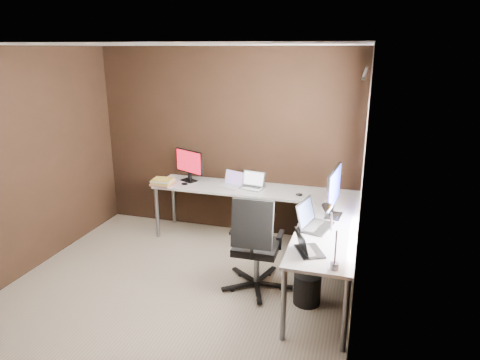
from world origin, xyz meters
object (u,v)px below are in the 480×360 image
desk_lamp (329,228)px  wastebasket (307,289)px  laptop_white (232,183)px  monitor_left (189,164)px  office_chair (256,262)px  laptop_silver (252,184)px  monitor_right (334,190)px  laptop_black_big (312,221)px  book_stack (163,182)px  laptop_black_small (307,248)px  drawer_pedestal (324,239)px

desk_lamp → wastebasket: (-0.21, 0.51, -0.91)m
laptop_white → desk_lamp: size_ratio=0.65×
monitor_left → office_chair: size_ratio=0.43×
monitor_left → laptop_silver: size_ratio=1.32×
monitor_right → laptop_white: bearing=69.4°
monitor_right → laptop_black_big: size_ratio=1.41×
laptop_black_big → book_stack: (-2.07, 0.83, -0.01)m
monitor_right → laptop_black_small: bearing=177.4°
laptop_silver → laptop_black_small: 1.89m
laptop_white → laptop_silver: (0.27, 0.03, 0.00)m
laptop_black_small → desk_lamp: desk_lamp is taller
book_stack → drawer_pedestal: bearing=-4.0°
monitor_right → wastebasket: bearing=171.1°
laptop_black_small → wastebasket: (-0.02, 0.34, -0.62)m
laptop_silver → desk_lamp: size_ratio=0.65×
laptop_black_big → desk_lamp: (0.23, -0.76, 0.28)m
monitor_right → laptop_white: (-1.35, 0.68, -0.26)m
drawer_pedestal → laptop_white: bearing=164.4°
laptop_white → monitor_right: bearing=-6.4°
laptop_black_big → desk_lamp: bearing=-150.0°
laptop_silver → laptop_black_small: (0.95, -1.64, -0.00)m
drawer_pedestal → monitor_right: 0.80m
desk_lamp → monitor_right: bearing=85.1°
laptop_black_big → office_chair: bearing=115.9°
laptop_silver → book_stack: 1.19m
desk_lamp → office_chair: (-0.78, 0.64, -0.75)m
drawer_pedestal → monitor_left: 2.05m
monitor_left → laptop_black_big: bearing=-6.4°
laptop_black_small → book_stack: laptop_black_small is taller
monitor_right → office_chair: 1.13m
office_chair → monitor_right: bearing=31.9°
laptop_white → desk_lamp: (1.41, -1.79, 0.29)m
laptop_white → laptop_black_big: size_ratio=0.75×
laptop_white → book_stack: 0.92m
monitor_left → book_stack: 0.44m
book_stack → laptop_black_small: bearing=-33.8°
laptop_white → desk_lamp: bearing=-31.6°
wastebasket → laptop_black_big: bearing=94.4°
drawer_pedestal → desk_lamp: bearing=-84.2°
laptop_white → wastebasket: bearing=-26.6°
desk_lamp → wastebasket: bearing=104.7°
drawer_pedestal → laptop_white: laptop_white is taller
monitor_right → book_stack: (-2.25, 0.48, -0.26)m
book_stack → wastebasket: 2.43m
book_stack → office_chair: bearing=-31.9°
drawer_pedestal → laptop_black_big: 0.84m
office_chair → wastebasket: bearing=-13.5°
monitor_right → wastebasket: size_ratio=2.06×
laptop_black_small → desk_lamp: size_ratio=0.66×
monitor_left → wastebasket: size_ratio=1.45×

